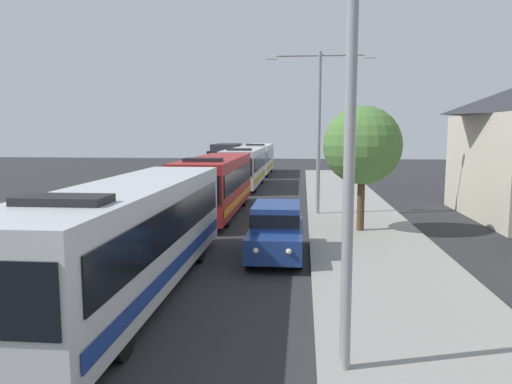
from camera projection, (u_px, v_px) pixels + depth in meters
name	position (u px, v px, depth m)	size (l,w,h in m)	color
bus_lead	(132.00, 233.00, 13.20)	(2.58, 12.35, 3.21)	silver
bus_second_in_line	(216.00, 183.00, 25.98)	(2.58, 11.16, 3.21)	maroon
bus_middle	(244.00, 166.00, 38.53)	(2.58, 10.63, 3.21)	silver
bus_fourth_in_line	(258.00, 158.00, 50.44)	(2.58, 10.48, 3.21)	silver
white_suv	(276.00, 229.00, 17.18)	(1.86, 4.63, 1.90)	navy
box_truck_oncoming	(226.00, 158.00, 49.92)	(2.35, 7.97, 3.15)	black
streetlamp_near	(351.00, 83.00, 8.26)	(5.20, 0.28, 8.45)	gray
streetlamp_mid	(319.00, 116.00, 24.99)	(5.50, 0.28, 8.30)	gray
roadside_tree	(362.00, 146.00, 20.82)	(3.36, 3.36, 5.38)	#4C3823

